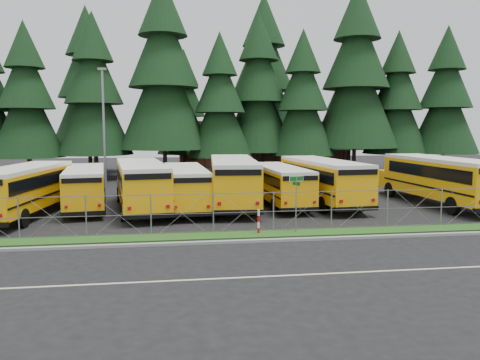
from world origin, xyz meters
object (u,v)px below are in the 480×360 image
Objects in this scene: bus_2 at (141,186)px; bus_3 at (185,188)px; bus_1 at (86,188)px; light_standard at (104,124)px; street_sign at (296,192)px; bus_east at (437,181)px; striped_bollard at (259,222)px; bus_5 at (278,186)px; bus_4 at (233,183)px; bus_0 at (26,191)px; bus_6 at (320,182)px.

bus_3 is (2.77, -0.04, -0.16)m from bus_2.
bus_1 is 0.99× the size of light_standard.
bus_2 is at bearing 136.05° from street_sign.
bus_3 is 16.74m from bus_east.
striped_bollard is (3.31, -7.61, -0.75)m from bus_3.
bus_3 is at bearing -17.64° from bus_1.
bus_1 is at bearing 175.24° from bus_5.
street_sign is (7.94, -7.65, 0.52)m from bus_2.
bus_5 is 8.33× the size of striped_bollard.
striped_bollard is at bearing -50.08° from bus_1.
bus_4 is (3.11, 0.62, 0.23)m from bus_3.
bus_1 is 12.46m from bus_5.
bus_1 is 0.98× the size of bus_3.
striped_bollard is at bearing -20.51° from bus_0.
bus_4 is 1.20× the size of bus_5.
bus_6 reaches higher than striped_bollard.
bus_0 is 18.39m from bus_6.
bus_2 is 19.50m from bus_east.
bus_5 is 0.82× the size of bus_east.
bus_4 is at bearing -2.37° from bus_2.
bus_east is 15.09m from striped_bollard.
street_sign reaches higher than striped_bollard.
street_sign reaches higher than bus_1.
bus_0 is 9.30m from bus_3.
bus_5 is at bearing 175.34° from bus_6.
bus_2 is at bearing -170.17° from bus_4.
bus_3 is at bearing 124.19° from street_sign.
bus_1 is 3.57× the size of street_sign.
bus_6 is 9.63× the size of striped_bollard.
bus_east is at bearing -5.26° from bus_3.
striped_bollard is at bearing -59.51° from bus_2.
bus_0 is at bearing -167.81° from bus_4.
bus_2 is 0.95× the size of bus_east.
bus_1 is 1.01× the size of bus_5.
bus_4 is at bearing -10.72° from bus_1.
bus_2 is at bearing -24.31° from bus_1.
bus_0 is at bearing 178.40° from bus_east.
bus_5 is (3.06, 0.03, -0.27)m from bus_4.
bus_2 is 5.90m from bus_4.
bus_0 is 15.51m from bus_5.
bus_0 is 0.92× the size of bus_east.
bus_4 is 8.49m from street_sign.
bus_2 is 2.77m from bus_3.
bus_2 reaches higher than striped_bollard.
bus_east is (13.61, -1.37, 0.02)m from bus_4.
striped_bollard is at bearing -111.94° from bus_5.
bus_4 is (5.87, 0.58, 0.07)m from bus_2.
light_standard is (-9.82, 19.25, 4.90)m from striped_bollard.
bus_5 is at bearing 170.03° from bus_east.
bus_east is at bearing -1.54° from bus_4.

